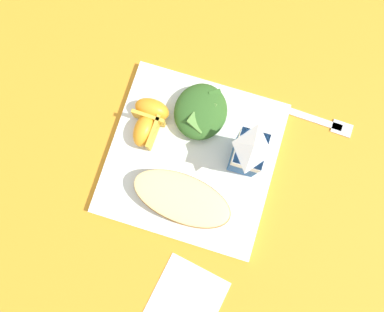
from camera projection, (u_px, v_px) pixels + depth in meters
name	position (u px, v px, depth m)	size (l,w,h in m)	color
ground	(192.00, 158.00, 0.63)	(3.00, 3.00, 0.00)	orange
white_plate	(192.00, 158.00, 0.62)	(0.28, 0.28, 0.02)	white
cheesy_pizza_bread	(182.00, 199.00, 0.58)	(0.09, 0.18, 0.04)	#A87038
green_salad_pile	(201.00, 112.00, 0.60)	(0.10, 0.09, 0.05)	#336023
milk_carton	(249.00, 152.00, 0.55)	(0.06, 0.05, 0.11)	#23569E
orange_wedge_front	(152.00, 111.00, 0.60)	(0.04, 0.06, 0.04)	orange
orange_wedge_middle	(146.00, 130.00, 0.60)	(0.06, 0.04, 0.04)	orange
paper_napkin	(187.00, 299.00, 0.59)	(0.11, 0.11, 0.00)	white
metal_fork	(310.00, 117.00, 0.64)	(0.03, 0.19, 0.01)	silver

